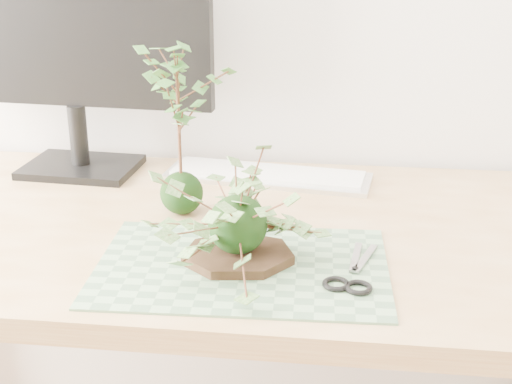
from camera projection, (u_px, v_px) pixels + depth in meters
desk at (211, 267)px, 1.31m from camera, size 1.60×0.70×0.74m
cutting_mat at (242, 266)px, 1.12m from camera, size 0.47×0.32×0.00m
stone_dish at (238, 256)px, 1.13m from camera, size 0.20×0.20×0.01m
ivy_kokedama at (238, 198)px, 1.09m from camera, size 0.34×0.34×0.19m
maple_kokedama at (177, 90)px, 1.24m from camera, size 0.21×0.21×0.33m
keyboard at (268, 175)px, 1.49m from camera, size 0.44×0.18×0.02m
monitor at (70, 30)px, 1.44m from camera, size 0.59×0.19×0.52m
scissors at (354, 280)px, 1.06m from camera, size 0.08×0.17×0.01m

